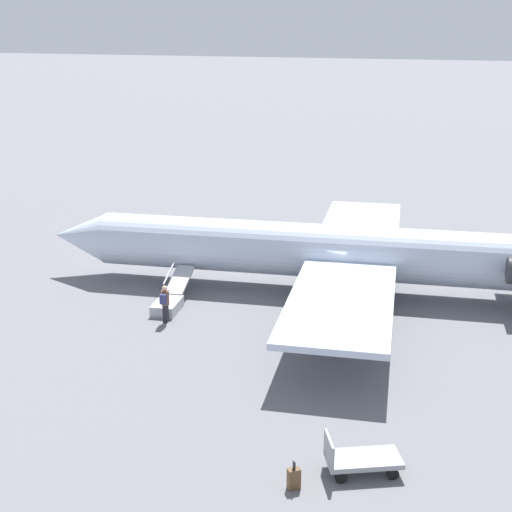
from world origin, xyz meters
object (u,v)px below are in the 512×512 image
object	(u,v)px
airplane_main	(348,252)
luggage_cart	(359,459)
boarding_stairs	(170,301)
passenger	(165,302)
suitcase	(294,478)

from	to	relation	value
airplane_main	luggage_cart	world-z (taller)	airplane_main
luggage_cart	boarding_stairs	bearing A→B (deg)	-67.84
airplane_main	luggage_cart	size ratio (longest dim) A/B	12.12
passenger	luggage_cart	size ratio (longest dim) A/B	0.71
boarding_stairs	passenger	bearing A→B (deg)	-167.91
boarding_stairs	luggage_cart	xyz separation A→B (m)	(-11.84, 9.08, 0.08)
boarding_stairs	passenger	distance (m)	1.84
boarding_stairs	suitcase	world-z (taller)	boarding_stairs
luggage_cart	suitcase	size ratio (longest dim) A/B	2.79
airplane_main	passenger	xyz separation A→B (m)	(6.28, 7.06, -1.10)
passenger	luggage_cart	distance (m)	13.43
airplane_main	luggage_cart	xyz separation A→B (m)	(-4.85, 14.56, -1.65)
passenger	suitcase	bearing A→B (deg)	-145.29
suitcase	passenger	bearing A→B (deg)	-43.08
airplane_main	boarding_stairs	bearing A→B (deg)	25.89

